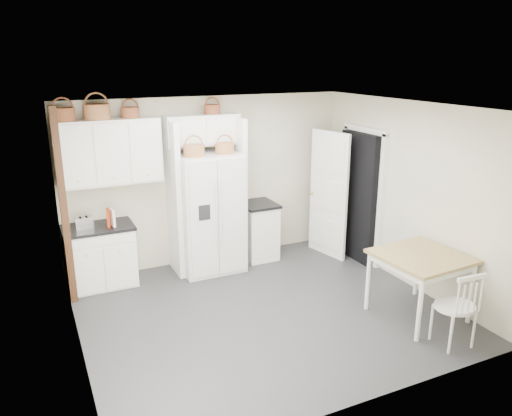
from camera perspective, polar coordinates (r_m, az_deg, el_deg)
floor at (r=6.60m, az=0.98°, el=-11.70°), size 4.50×4.50×0.00m
ceiling at (r=5.82m, az=1.10°, el=11.39°), size 4.50×4.50×0.00m
wall_back at (r=7.86m, az=-5.40°, el=3.15°), size 4.50×0.00×4.50m
wall_left at (r=5.53m, az=-20.44°, el=-3.85°), size 0.00×4.00×4.00m
wall_right at (r=7.32m, az=17.05°, el=1.43°), size 0.00×4.00×4.00m
refrigerator at (r=7.56m, az=-5.36°, el=-0.54°), size 0.93×0.75×1.81m
base_cab_left at (r=7.46m, az=-17.33°, el=-5.39°), size 0.92×0.58×0.85m
base_cab_right at (r=8.11m, az=0.25°, el=-2.70°), size 0.50×0.60×0.88m
dining_table at (r=6.64m, az=18.08°, el=-8.43°), size 1.06×1.06×0.83m
windsor_chair at (r=6.13m, az=21.77°, el=-10.39°), size 0.49×0.45×0.95m
counter_left at (r=7.31m, az=-17.63°, el=-2.14°), size 0.96×0.62×0.04m
counter_right at (r=7.96m, az=0.25°, el=0.43°), size 0.54×0.64×0.04m
toaster at (r=7.25m, az=-19.07°, el=-1.61°), size 0.24×0.15×0.16m
cookbook_red at (r=7.21m, az=-16.53°, el=-1.10°), size 0.06×0.17×0.25m
cookbook_cream at (r=7.22m, az=-16.14°, el=-1.06°), size 0.07×0.17×0.25m
basket_upper_a at (r=7.09m, az=-21.18°, el=9.93°), size 0.31×0.31×0.17m
basket_upper_b at (r=7.13m, az=-17.71°, el=10.43°), size 0.35×0.35×0.20m
basket_upper_c at (r=7.20m, az=-14.18°, el=10.53°), size 0.25×0.25×0.15m
basket_bridge_b at (r=7.53m, az=-5.04°, el=11.18°), size 0.24×0.24×0.14m
basket_fridge_a at (r=7.16m, az=-7.10°, el=6.54°), size 0.30×0.30×0.16m
basket_fridge_b at (r=7.32m, az=-3.60°, el=6.81°), size 0.28×0.28×0.15m
upper_cabinet at (r=7.22m, az=-16.39°, el=6.17°), size 1.40×0.34×0.90m
bridge_cabinet at (r=7.50m, az=-6.22°, el=8.88°), size 1.12×0.34×0.45m
fridge_panel_left at (r=7.43m, az=-9.37°, el=0.99°), size 0.08×0.60×2.30m
fridge_panel_right at (r=7.76m, az=-2.11°, el=1.87°), size 0.08×0.60×2.30m
trim_post at (r=6.82m, az=-21.11°, el=-0.09°), size 0.09×0.09×2.60m
doorway_void at (r=8.08m, az=11.72°, el=1.22°), size 0.18×0.85×2.05m
door_slab at (r=8.14m, az=8.28°, el=1.52°), size 0.21×0.79×2.05m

